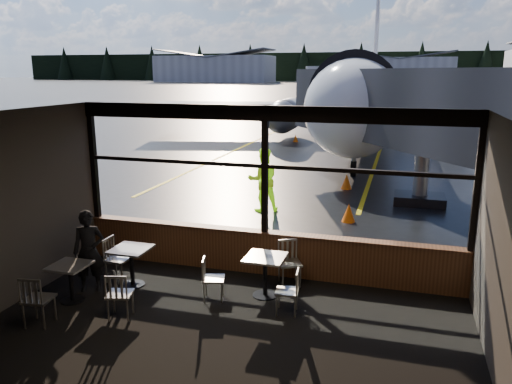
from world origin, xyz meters
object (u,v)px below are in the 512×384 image
at_px(cafe_table_mid, 132,267).
at_px(cone_nose, 346,181).
at_px(cafe_table_near, 265,276).
at_px(cone_wing, 296,138).
at_px(chair_near_w, 213,279).
at_px(chair_mid_s, 120,295).
at_px(airliner, 370,53).
at_px(chair_left_s, 38,300).
at_px(chair_near_e, 287,292).
at_px(cone_extra, 349,213).
at_px(jet_bridge, 440,131).
at_px(ground_crew, 263,180).
at_px(chair_mid_w, 118,260).
at_px(passenger, 89,251).
at_px(cafe_table_left, 71,283).
at_px(chair_near_n, 290,264).

xyz_separation_m(cafe_table_mid, cone_nose, (3.13, 9.65, -0.12)).
distance_m(cafe_table_near, cone_wing, 21.33).
xyz_separation_m(chair_near_w, chair_mid_s, (-1.29, -1.10, 0.02)).
bearing_deg(airliner, chair_mid_s, -97.14).
height_order(chair_left_s, cone_wing, chair_left_s).
height_order(chair_near_e, cone_extra, chair_near_e).
bearing_deg(cone_nose, cone_wing, 110.49).
bearing_deg(jet_bridge, ground_crew, -170.71).
relative_size(jet_bridge, cafe_table_mid, 14.70).
xyz_separation_m(chair_mid_w, chair_left_s, (-0.30, -1.97, -0.00)).
distance_m(cafe_table_near, passenger, 3.40).
height_order(jet_bridge, cafe_table_near, jet_bridge).
bearing_deg(cone_wing, passenger, -88.51).
bearing_deg(chair_mid_s, chair_near_e, 4.60).
height_order(cafe_table_mid, cone_nose, cafe_table_mid).
distance_m(chair_near_e, chair_mid_s, 2.87).
xyz_separation_m(cafe_table_left, cone_extra, (4.36, 6.51, -0.09)).
distance_m(chair_near_e, ground_crew, 6.70).
bearing_deg(chair_left_s, chair_near_n, 28.87).
height_order(cafe_table_near, cafe_table_left, cafe_table_near).
relative_size(chair_near_e, cone_wing, 1.83).
distance_m(chair_near_w, chair_mid_w, 2.17).
xyz_separation_m(chair_mid_w, cone_wing, (-0.83, 21.13, -0.23)).
bearing_deg(cafe_table_mid, chair_mid_s, -68.43).
distance_m(chair_near_w, chair_left_s, 2.98).
xyz_separation_m(cafe_table_mid, chair_mid_s, (0.49, -1.24, 0.04)).
bearing_deg(airliner, cone_nose, -90.34).
height_order(chair_near_e, chair_near_w, chair_near_w).
distance_m(chair_mid_s, ground_crew, 7.29).
distance_m(cafe_table_near, chair_near_n, 0.71).
xyz_separation_m(chair_near_e, cone_wing, (-4.41, 21.54, -0.19)).
relative_size(chair_near_w, ground_crew, 0.43).
bearing_deg(cone_wing, chair_mid_s, -85.68).
relative_size(chair_mid_w, chair_left_s, 1.00).
bearing_deg(jet_bridge, chair_left_s, -127.38).
bearing_deg(cone_wing, chair_left_s, -88.66).
height_order(cafe_table_mid, cone_wing, cafe_table_mid).
bearing_deg(chair_mid_w, chair_near_e, 84.14).
bearing_deg(jet_bridge, chair_near_w, -120.91).
xyz_separation_m(cafe_table_near, ground_crew, (-1.64, 5.74, 0.57)).
height_order(airliner, chair_near_w, airliner).
bearing_deg(cafe_table_mid, airliner, 83.34).
relative_size(airliner, cafe_table_left, 47.11).
distance_m(chair_near_w, cone_nose, 9.89).
bearing_deg(chair_near_n, ground_crew, -95.53).
xyz_separation_m(cafe_table_mid, chair_near_e, (3.20, -0.29, 0.02)).
height_order(cafe_table_mid, chair_near_w, chair_near_w).
xyz_separation_m(cafe_table_left, cone_nose, (3.84, 10.59, -0.09)).
bearing_deg(chair_near_n, chair_near_e, 73.82).
bearing_deg(cafe_table_mid, cafe_table_left, -127.31).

